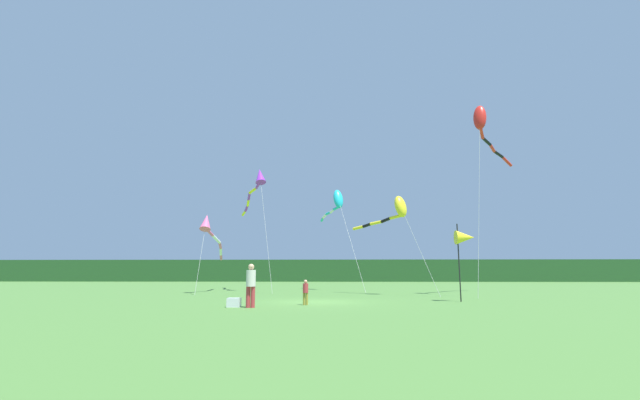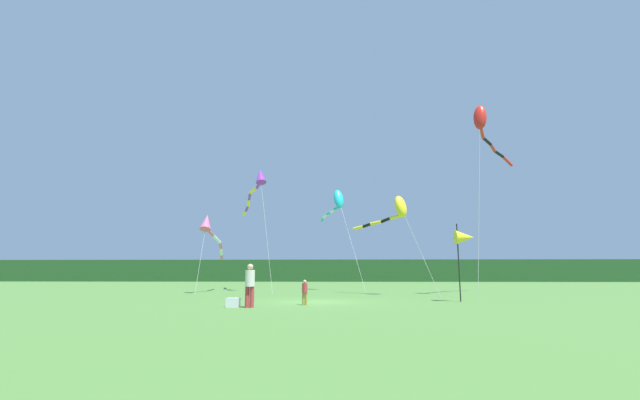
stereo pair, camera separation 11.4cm
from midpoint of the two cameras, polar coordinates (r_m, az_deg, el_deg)
ground_plane at (r=20.84m, az=-0.49°, el=-13.41°), size 120.00×120.00×0.00m
distant_treeline at (r=65.78m, az=1.37°, el=-9.38°), size 108.00×2.72×3.26m
person_adult at (r=17.70m, az=-9.12°, el=-10.85°), size 0.38×0.38×1.72m
person_child at (r=18.90m, az=-1.87°, el=-11.99°), size 0.23×0.23×1.07m
cooler_box at (r=18.14m, az=-11.30°, el=-13.23°), size 0.52×0.42×0.37m
banner_flag_pole at (r=22.18m, az=18.80°, el=-4.82°), size 0.90×0.70×3.75m
kite_cyan at (r=34.64m, az=2.40°, el=-0.17°), size 3.34×7.13×8.09m
kite_purple at (r=33.64m, az=-8.21°, el=2.29°), size 4.21×9.22×9.33m
kite_yellow at (r=27.60m, az=10.21°, el=-1.27°), size 4.76×4.67×6.25m
kite_rainbow at (r=31.02m, az=-14.31°, el=-3.84°), size 1.12×8.74×5.43m
kite_red at (r=30.02m, az=21.05°, el=9.20°), size 5.60×7.79×11.92m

